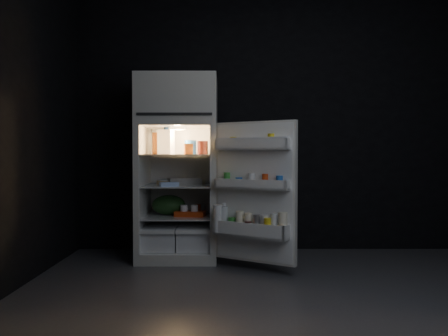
{
  "coord_description": "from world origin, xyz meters",
  "views": [
    {
      "loc": [
        -0.44,
        -3.0,
        1.02
      ],
      "look_at": [
        -0.43,
        1.0,
        0.9
      ],
      "focal_mm": 35.0,
      "sensor_mm": 36.0,
      "label": 1
    }
  ],
  "objects_px": {
    "refrigerator": "(179,161)",
    "egg_carton": "(185,181)",
    "yogurt_tray": "(190,214)",
    "milk_jug": "(166,142)",
    "fridge_door": "(253,194)"
  },
  "relations": [
    {
      "from": "refrigerator",
      "to": "milk_jug",
      "type": "relative_size",
      "value": 7.42
    },
    {
      "from": "egg_carton",
      "to": "yogurt_tray",
      "type": "relative_size",
      "value": 1.14
    },
    {
      "from": "milk_jug",
      "to": "yogurt_tray",
      "type": "xyz_separation_m",
      "value": [
        0.24,
        -0.1,
        -0.69
      ]
    },
    {
      "from": "refrigerator",
      "to": "fridge_door",
      "type": "relative_size",
      "value": 1.46
    },
    {
      "from": "refrigerator",
      "to": "yogurt_tray",
      "type": "relative_size",
      "value": 6.28
    },
    {
      "from": "fridge_door",
      "to": "yogurt_tray",
      "type": "xyz_separation_m",
      "value": [
        -0.58,
        0.45,
        -0.23
      ]
    },
    {
      "from": "fridge_door",
      "to": "egg_carton",
      "type": "distance_m",
      "value": 0.83
    },
    {
      "from": "yogurt_tray",
      "to": "egg_carton",
      "type": "bearing_deg",
      "value": 140.04
    },
    {
      "from": "fridge_door",
      "to": "egg_carton",
      "type": "height_order",
      "value": "fridge_door"
    },
    {
      "from": "yogurt_tray",
      "to": "milk_jug",
      "type": "bearing_deg",
      "value": 166.84
    },
    {
      "from": "egg_carton",
      "to": "yogurt_tray",
      "type": "distance_m",
      "value": 0.32
    },
    {
      "from": "fridge_door",
      "to": "egg_carton",
      "type": "bearing_deg",
      "value": 141.1
    },
    {
      "from": "refrigerator",
      "to": "egg_carton",
      "type": "xyz_separation_m",
      "value": [
        0.06,
        -0.05,
        -0.19
      ]
    },
    {
      "from": "refrigerator",
      "to": "egg_carton",
      "type": "relative_size",
      "value": 5.52
    },
    {
      "from": "refrigerator",
      "to": "milk_jug",
      "type": "height_order",
      "value": "refrigerator"
    }
  ]
}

